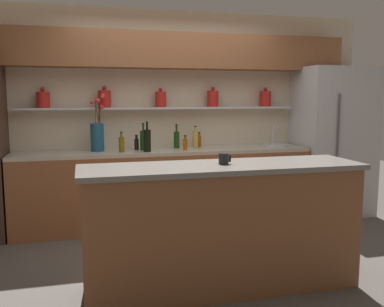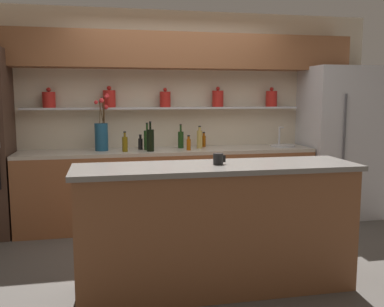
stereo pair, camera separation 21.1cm
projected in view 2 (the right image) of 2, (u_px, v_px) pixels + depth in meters
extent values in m
plane|color=#4C4742|center=(200.00, 261.00, 4.07)|extent=(12.00, 12.00, 0.00)
cube|color=beige|center=(173.00, 116.00, 5.45)|extent=(5.20, 0.10, 2.60)
cube|color=#B7B7BC|center=(166.00, 108.00, 5.27)|extent=(3.41, 0.18, 0.02)
cylinder|color=#AD1E19|center=(49.00, 100.00, 4.98)|extent=(0.15, 0.15, 0.18)
sphere|color=#AD1E19|center=(49.00, 90.00, 4.96)|extent=(0.05, 0.05, 0.05)
cylinder|color=#AD1E19|center=(109.00, 99.00, 5.11)|extent=(0.15, 0.15, 0.20)
sphere|color=#AD1E19|center=(109.00, 88.00, 5.10)|extent=(0.05, 0.05, 0.05)
cylinder|color=#AD1E19|center=(165.00, 99.00, 5.25)|extent=(0.13, 0.13, 0.19)
sphere|color=#AD1E19|center=(165.00, 90.00, 5.24)|extent=(0.05, 0.05, 0.05)
cylinder|color=#AD1E19|center=(218.00, 99.00, 5.38)|extent=(0.14, 0.14, 0.20)
sphere|color=#AD1E19|center=(218.00, 89.00, 5.37)|extent=(0.05, 0.05, 0.05)
cylinder|color=#AD1E19|center=(271.00, 99.00, 5.53)|extent=(0.14, 0.14, 0.20)
sphere|color=#AD1E19|center=(272.00, 89.00, 5.51)|extent=(0.05, 0.05, 0.05)
cube|color=brown|center=(175.00, 51.00, 5.13)|extent=(4.42, 0.34, 0.42)
cube|color=brown|center=(169.00, 189.00, 5.19)|extent=(3.51, 0.62, 0.88)
cube|color=#ADA393|center=(169.00, 151.00, 5.13)|extent=(3.51, 0.62, 0.04)
cube|color=brown|center=(217.00, 230.00, 3.42)|extent=(2.18, 0.55, 0.98)
cube|color=slate|center=(217.00, 167.00, 3.35)|extent=(2.24, 0.61, 0.04)
cube|color=#B7B7BC|center=(340.00, 142.00, 5.53)|extent=(0.93, 0.70, 1.92)
cylinder|color=#4C4C51|center=(344.00, 138.00, 5.13)|extent=(0.02, 0.02, 1.06)
cylinder|color=navy|center=(101.00, 137.00, 4.99)|extent=(0.15, 0.15, 0.32)
cylinder|color=#4C3319|center=(104.00, 109.00, 4.96)|extent=(0.02, 0.08, 0.32)
sphere|color=red|center=(107.00, 95.00, 4.96)|extent=(0.04, 0.04, 0.04)
cylinder|color=#4C3319|center=(100.00, 113.00, 4.95)|extent=(0.02, 0.07, 0.24)
sphere|color=red|center=(96.00, 102.00, 4.93)|extent=(0.04, 0.04, 0.04)
cylinder|color=#4C3319|center=(104.00, 110.00, 4.96)|extent=(0.01, 0.06, 0.31)
sphere|color=red|center=(107.00, 96.00, 4.95)|extent=(0.05, 0.05, 0.05)
cylinder|color=#4C3319|center=(103.00, 110.00, 4.94)|extent=(0.03, 0.06, 0.30)
sphere|color=red|center=(106.00, 97.00, 4.91)|extent=(0.04, 0.04, 0.04)
cylinder|color=#4C3319|center=(101.00, 112.00, 4.93)|extent=(0.05, 0.02, 0.26)
sphere|color=red|center=(102.00, 100.00, 4.88)|extent=(0.05, 0.05, 0.05)
cylinder|color=#4C3319|center=(103.00, 115.00, 4.99)|extent=(0.02, 0.03, 0.19)
sphere|color=red|center=(106.00, 107.00, 5.00)|extent=(0.06, 0.06, 0.06)
cylinder|color=#B7B7BC|center=(283.00, 146.00, 5.42)|extent=(0.31, 0.31, 0.02)
cylinder|color=#B7B7BC|center=(279.00, 135.00, 5.51)|extent=(0.02, 0.02, 0.22)
cylinder|color=#B7B7BC|center=(281.00, 127.00, 5.44)|extent=(0.02, 0.12, 0.02)
cylinder|color=#193814|center=(181.00, 140.00, 5.25)|extent=(0.07, 0.07, 0.20)
cylinder|color=#193814|center=(181.00, 128.00, 5.23)|extent=(0.02, 0.02, 0.08)
cylinder|color=black|center=(181.00, 125.00, 5.22)|extent=(0.03, 0.03, 0.01)
cylinder|color=#9E4C0A|center=(189.00, 145.00, 5.04)|extent=(0.05, 0.05, 0.13)
cylinder|color=#9E4C0A|center=(189.00, 138.00, 5.03)|extent=(0.03, 0.03, 0.04)
cylinder|color=black|center=(189.00, 136.00, 5.02)|extent=(0.03, 0.03, 0.01)
cylinder|color=black|center=(150.00, 140.00, 4.92)|extent=(0.08, 0.08, 0.25)
cylinder|color=black|center=(150.00, 126.00, 4.90)|extent=(0.02, 0.02, 0.08)
cylinder|color=black|center=(150.00, 122.00, 4.89)|extent=(0.03, 0.03, 0.01)
cylinder|color=brown|center=(125.00, 144.00, 4.90)|extent=(0.06, 0.06, 0.17)
cylinder|color=brown|center=(125.00, 135.00, 4.89)|extent=(0.03, 0.03, 0.05)
cylinder|color=black|center=(125.00, 132.00, 4.88)|extent=(0.03, 0.03, 0.01)
cylinder|color=#9E4C0A|center=(204.00, 141.00, 5.38)|extent=(0.05, 0.05, 0.14)
cylinder|color=#9E4C0A|center=(204.00, 134.00, 5.37)|extent=(0.03, 0.03, 0.04)
cylinder|color=black|center=(204.00, 133.00, 5.37)|extent=(0.03, 0.03, 0.01)
cylinder|color=#9E4C0A|center=(199.00, 142.00, 5.31)|extent=(0.05, 0.05, 0.13)
cylinder|color=#9E4C0A|center=(199.00, 136.00, 5.30)|extent=(0.03, 0.03, 0.04)
cylinder|color=black|center=(199.00, 134.00, 5.29)|extent=(0.03, 0.03, 0.01)
cylinder|color=tan|center=(200.00, 139.00, 5.23)|extent=(0.07, 0.07, 0.21)
cylinder|color=tan|center=(200.00, 129.00, 5.22)|extent=(0.03, 0.03, 0.04)
cylinder|color=black|center=(200.00, 126.00, 5.21)|extent=(0.03, 0.03, 0.01)
cylinder|color=black|center=(140.00, 144.00, 5.11)|extent=(0.05, 0.05, 0.13)
cylinder|color=black|center=(140.00, 137.00, 5.10)|extent=(0.03, 0.03, 0.04)
cylinder|color=black|center=(140.00, 135.00, 5.09)|extent=(0.03, 0.03, 0.01)
cylinder|color=#193814|center=(147.00, 140.00, 5.07)|extent=(0.08, 0.08, 0.23)
cylinder|color=#193814|center=(147.00, 127.00, 5.05)|extent=(0.02, 0.02, 0.08)
cylinder|color=black|center=(147.00, 123.00, 5.05)|extent=(0.03, 0.03, 0.01)
cylinder|color=black|center=(218.00, 159.00, 3.36)|extent=(0.08, 0.08, 0.09)
cube|color=black|center=(224.00, 159.00, 3.37)|extent=(0.02, 0.01, 0.06)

